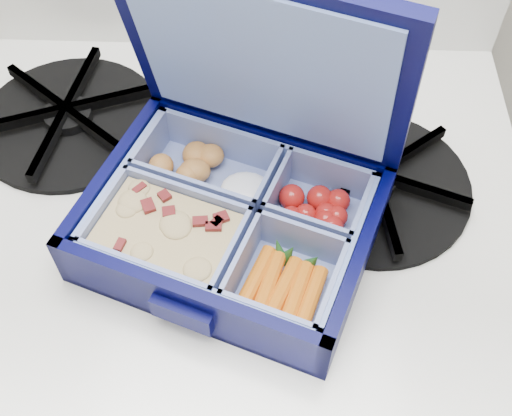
# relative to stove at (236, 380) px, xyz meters

# --- Properties ---
(stove) EXTENTS (0.56, 0.56, 0.83)m
(stove) POSITION_rel_stove_xyz_m (0.00, 0.00, 0.00)
(stove) COLOR silver
(stove) RESTS_ON floor
(bento_box) EXTENTS (0.28, 0.25, 0.05)m
(bento_box) POSITION_rel_stove_xyz_m (0.01, -0.04, 0.44)
(bento_box) COLOR #010131
(bento_box) RESTS_ON stove
(burner_grate) EXTENTS (0.23, 0.23, 0.03)m
(burner_grate) POSITION_rel_stove_xyz_m (0.13, 0.03, 0.43)
(burner_grate) COLOR black
(burner_grate) RESTS_ON stove
(burner_grate_rear) EXTENTS (0.23, 0.23, 0.02)m
(burner_grate_rear) POSITION_rel_stove_xyz_m (-0.16, 0.10, 0.43)
(burner_grate_rear) COLOR black
(burner_grate_rear) RESTS_ON stove
(fork) EXTENTS (0.08, 0.17, 0.01)m
(fork) POSITION_rel_stove_xyz_m (0.12, 0.10, 0.42)
(fork) COLOR #B4B6BF
(fork) RESTS_ON stove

